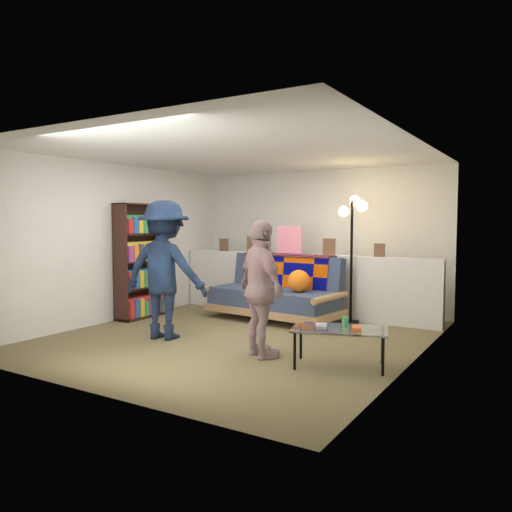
# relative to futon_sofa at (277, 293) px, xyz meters

# --- Properties ---
(ground) EXTENTS (5.00, 5.00, 0.00)m
(ground) POSITION_rel_futon_sofa_xyz_m (0.15, -1.29, -0.42)
(ground) COLOR brown
(ground) RESTS_ON ground
(room_shell) EXTENTS (4.60, 5.05, 2.45)m
(room_shell) POSITION_rel_futon_sofa_xyz_m (0.15, -0.82, 1.25)
(room_shell) COLOR silver
(room_shell) RESTS_ON ground
(half_wall_ledge) EXTENTS (4.45, 0.15, 1.00)m
(half_wall_ledge) POSITION_rel_futon_sofa_xyz_m (0.15, 0.51, 0.08)
(half_wall_ledge) COLOR silver
(half_wall_ledge) RESTS_ON ground
(ledge_decor) EXTENTS (2.97, 0.02, 0.45)m
(ledge_decor) POSITION_rel_futon_sofa_xyz_m (-0.07, 0.49, 0.76)
(ledge_decor) COLOR brown
(ledge_decor) RESTS_ON half_wall_ledge
(futon_sofa) EXTENTS (2.17, 1.20, 0.90)m
(futon_sofa) POSITION_rel_futon_sofa_xyz_m (0.00, 0.00, 0.00)
(futon_sofa) COLOR #A77C51
(futon_sofa) RESTS_ON ground
(bookshelf) EXTENTS (0.30, 0.90, 1.80)m
(bookshelf) POSITION_rel_futon_sofa_xyz_m (-1.93, -0.97, 0.42)
(bookshelf) COLOR black
(bookshelf) RESTS_ON ground
(coffee_table) EXTENTS (1.10, 0.81, 0.51)m
(coffee_table) POSITION_rel_futon_sofa_xyz_m (1.79, -1.88, -0.03)
(coffee_table) COLOR black
(coffee_table) RESTS_ON ground
(floor_lamp) EXTENTS (0.44, 0.36, 1.91)m
(floor_lamp) POSITION_rel_futon_sofa_xyz_m (1.08, 0.36, 0.94)
(floor_lamp) COLOR black
(floor_lamp) RESTS_ON ground
(person_left) EXTENTS (1.27, 0.87, 1.80)m
(person_left) POSITION_rel_futon_sofa_xyz_m (-0.65, -1.86, 0.48)
(person_left) COLOR black
(person_left) RESTS_ON ground
(person_right) EXTENTS (0.96, 0.81, 1.54)m
(person_right) POSITION_rel_futon_sofa_xyz_m (0.89, -1.99, 0.35)
(person_right) COLOR #D68B8E
(person_right) RESTS_ON ground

